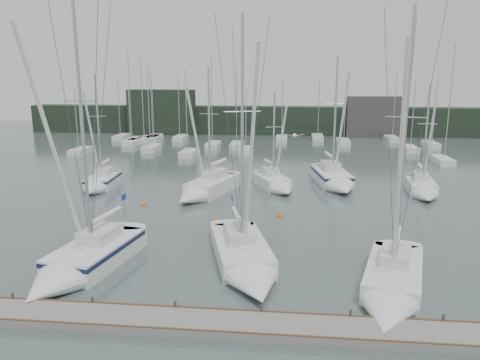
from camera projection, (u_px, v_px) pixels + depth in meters
name	position (u px, v px, depth m)	size (l,w,h in m)	color
ground	(229.00, 279.00, 25.53)	(160.00, 160.00, 0.00)	#465553
dock	(215.00, 324.00, 20.64)	(24.00, 2.00, 0.40)	slate
far_treeline	(272.00, 120.00, 85.05)	(90.00, 4.00, 5.00)	black
far_building_left	(162.00, 112.00, 84.81)	(12.00, 3.00, 8.00)	black
far_building_right	(376.00, 117.00, 81.06)	(10.00, 3.00, 7.00)	#3E3B39
mast_forest	(235.00, 143.00, 71.68)	(51.74, 24.48, 14.49)	silver
sailboat_near_left	(79.00, 265.00, 25.90)	(4.58, 9.93, 16.10)	silver
sailboat_near_center	(247.00, 265.00, 26.17)	(5.47, 10.50, 15.17)	silver
sailboat_near_right	(391.00, 290.00, 23.14)	(5.12, 9.72, 15.09)	silver
sailboat_mid_a	(99.00, 184.00, 45.00)	(2.76, 7.03, 11.61)	silver
sailboat_mid_b	(203.00, 190.00, 42.40)	(5.45, 9.49, 12.31)	silver
sailboat_mid_c	(276.00, 185.00, 44.67)	(4.75, 7.08, 9.92)	silver
sailboat_mid_d	(335.00, 181.00, 45.90)	(4.35, 9.46, 13.52)	silver
sailboat_mid_e	(423.00, 190.00, 42.72)	(3.09, 7.40, 10.79)	silver
buoy_a	(217.00, 221.00, 35.56)	(0.51, 0.51, 0.51)	#DA5513
buoy_b	(280.00, 216.00, 36.79)	(0.54, 0.54, 0.54)	#DA5513
buoy_c	(143.00, 205.00, 39.87)	(0.52, 0.52, 0.52)	#DA5513
seagull	(295.00, 135.00, 26.61)	(1.11, 0.51, 0.22)	white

